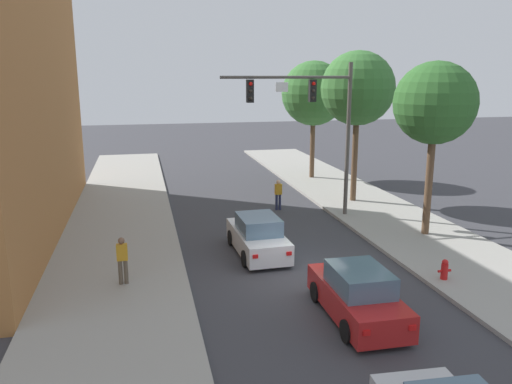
{
  "coord_description": "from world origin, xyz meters",
  "views": [
    {
      "loc": [
        -5.36,
        -16.09,
        7.06
      ],
      "look_at": [
        -0.51,
        5.2,
        2.0
      ],
      "focal_mm": 35.56,
      "sensor_mm": 36.0,
      "label": 1
    }
  ],
  "objects_px": {
    "traffic_signal_mast": "(314,112)",
    "car_lead_white": "(258,237)",
    "pedestrian_crossing_road": "(278,193)",
    "street_tree_second": "(358,89)",
    "pedestrian_sidewalk_left_walker": "(122,258)",
    "street_tree_nearest": "(435,104)",
    "street_tree_third": "(314,94)",
    "car_following_red": "(357,295)",
    "fire_hydrant": "(445,269)"
  },
  "relations": [
    {
      "from": "traffic_signal_mast",
      "to": "car_lead_white",
      "type": "relative_size",
      "value": 1.75
    },
    {
      "from": "pedestrian_crossing_road",
      "to": "street_tree_second",
      "type": "height_order",
      "value": "street_tree_second"
    },
    {
      "from": "car_lead_white",
      "to": "pedestrian_sidewalk_left_walker",
      "type": "relative_size",
      "value": 2.61
    },
    {
      "from": "traffic_signal_mast",
      "to": "pedestrian_crossing_road",
      "type": "relative_size",
      "value": 4.57
    },
    {
      "from": "street_tree_nearest",
      "to": "street_tree_second",
      "type": "height_order",
      "value": "street_tree_second"
    },
    {
      "from": "traffic_signal_mast",
      "to": "street_tree_third",
      "type": "bearing_deg",
      "value": 70.96
    },
    {
      "from": "street_tree_nearest",
      "to": "street_tree_third",
      "type": "bearing_deg",
      "value": 93.27
    },
    {
      "from": "car_following_red",
      "to": "street_tree_second",
      "type": "height_order",
      "value": "street_tree_second"
    },
    {
      "from": "car_following_red",
      "to": "street_tree_third",
      "type": "height_order",
      "value": "street_tree_third"
    },
    {
      "from": "pedestrian_crossing_road",
      "to": "pedestrian_sidewalk_left_walker",
      "type": "bearing_deg",
      "value": -131.87
    },
    {
      "from": "pedestrian_crossing_road",
      "to": "street_tree_second",
      "type": "relative_size",
      "value": 0.2
    },
    {
      "from": "pedestrian_crossing_road",
      "to": "fire_hydrant",
      "type": "bearing_deg",
      "value": -74.33
    },
    {
      "from": "car_following_red",
      "to": "fire_hydrant",
      "type": "xyz_separation_m",
      "value": [
        4.01,
        1.73,
        -0.22
      ]
    },
    {
      "from": "fire_hydrant",
      "to": "street_tree_third",
      "type": "bearing_deg",
      "value": 85.57
    },
    {
      "from": "car_lead_white",
      "to": "pedestrian_sidewalk_left_walker",
      "type": "distance_m",
      "value": 5.67
    },
    {
      "from": "car_following_red",
      "to": "street_tree_nearest",
      "type": "xyz_separation_m",
      "value": [
        6.18,
        6.57,
        5.14
      ]
    },
    {
      "from": "traffic_signal_mast",
      "to": "car_following_red",
      "type": "xyz_separation_m",
      "value": [
        -2.16,
        -10.44,
        -4.61
      ]
    },
    {
      "from": "car_following_red",
      "to": "street_tree_third",
      "type": "xyz_separation_m",
      "value": [
        5.42,
        19.88,
        5.11
      ]
    },
    {
      "from": "street_tree_third",
      "to": "pedestrian_crossing_road",
      "type": "bearing_deg",
      "value": -120.89
    },
    {
      "from": "car_lead_white",
      "to": "fire_hydrant",
      "type": "height_order",
      "value": "car_lead_white"
    },
    {
      "from": "car_lead_white",
      "to": "street_tree_third",
      "type": "height_order",
      "value": "street_tree_third"
    },
    {
      "from": "street_tree_nearest",
      "to": "street_tree_second",
      "type": "xyz_separation_m",
      "value": [
        -0.66,
        6.47,
        0.46
      ]
    },
    {
      "from": "traffic_signal_mast",
      "to": "street_tree_second",
      "type": "relative_size",
      "value": 0.91
    },
    {
      "from": "traffic_signal_mast",
      "to": "car_lead_white",
      "type": "height_order",
      "value": "traffic_signal_mast"
    },
    {
      "from": "car_lead_white",
      "to": "street_tree_second",
      "type": "bearing_deg",
      "value": 44.39
    },
    {
      "from": "traffic_signal_mast",
      "to": "pedestrian_crossing_road",
      "type": "xyz_separation_m",
      "value": [
        -1.16,
        2.05,
        -4.42
      ]
    },
    {
      "from": "street_tree_nearest",
      "to": "street_tree_second",
      "type": "bearing_deg",
      "value": 95.79
    },
    {
      "from": "street_tree_nearest",
      "to": "traffic_signal_mast",
      "type": "bearing_deg",
      "value": 136.13
    },
    {
      "from": "street_tree_third",
      "to": "street_tree_second",
      "type": "bearing_deg",
      "value": -89.12
    },
    {
      "from": "car_following_red",
      "to": "street_tree_nearest",
      "type": "distance_m",
      "value": 10.38
    },
    {
      "from": "pedestrian_sidewalk_left_walker",
      "to": "street_tree_second",
      "type": "xyz_separation_m",
      "value": [
        12.33,
        9.26,
        5.26
      ]
    },
    {
      "from": "fire_hydrant",
      "to": "street_tree_nearest",
      "type": "relative_size",
      "value": 0.1
    },
    {
      "from": "street_tree_second",
      "to": "pedestrian_sidewalk_left_walker",
      "type": "bearing_deg",
      "value": -143.09
    },
    {
      "from": "traffic_signal_mast",
      "to": "street_tree_third",
      "type": "distance_m",
      "value": 10.0
    },
    {
      "from": "pedestrian_crossing_road",
      "to": "street_tree_third",
      "type": "bearing_deg",
      "value": 59.11
    },
    {
      "from": "traffic_signal_mast",
      "to": "street_tree_nearest",
      "type": "bearing_deg",
      "value": -43.87
    },
    {
      "from": "car_lead_white",
      "to": "street_tree_nearest",
      "type": "xyz_separation_m",
      "value": [
        7.8,
        0.52,
        5.14
      ]
    },
    {
      "from": "car_following_red",
      "to": "street_tree_second",
      "type": "bearing_deg",
      "value": 67.05
    },
    {
      "from": "street_tree_second",
      "to": "car_following_red",
      "type": "bearing_deg",
      "value": -112.95
    },
    {
      "from": "car_lead_white",
      "to": "street_tree_nearest",
      "type": "distance_m",
      "value": 9.35
    },
    {
      "from": "car_lead_white",
      "to": "street_tree_nearest",
      "type": "relative_size",
      "value": 0.57
    },
    {
      "from": "traffic_signal_mast",
      "to": "car_following_red",
      "type": "bearing_deg",
      "value": -101.69
    },
    {
      "from": "pedestrian_crossing_road",
      "to": "traffic_signal_mast",
      "type": "bearing_deg",
      "value": -60.44
    },
    {
      "from": "traffic_signal_mast",
      "to": "street_tree_second",
      "type": "bearing_deg",
      "value": 37.77
    },
    {
      "from": "pedestrian_crossing_road",
      "to": "street_tree_second",
      "type": "bearing_deg",
      "value": 7.0
    },
    {
      "from": "car_following_red",
      "to": "street_tree_second",
      "type": "relative_size",
      "value": 0.52
    },
    {
      "from": "car_lead_white",
      "to": "car_following_red",
      "type": "height_order",
      "value": "same"
    },
    {
      "from": "street_tree_third",
      "to": "pedestrian_sidewalk_left_walker",
      "type": "bearing_deg",
      "value": -127.22
    },
    {
      "from": "street_tree_nearest",
      "to": "car_following_red",
      "type": "bearing_deg",
      "value": -133.24
    },
    {
      "from": "street_tree_second",
      "to": "street_tree_third",
      "type": "distance_m",
      "value": 6.85
    }
  ]
}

